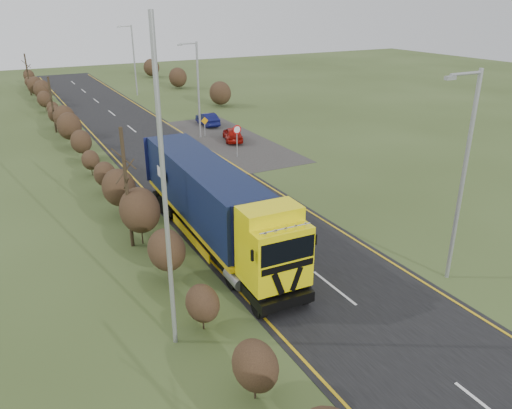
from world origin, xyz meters
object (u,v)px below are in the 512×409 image
object	(u,v)px
car_blue_sedan	(208,119)
streetlight_near	(462,171)
lorry	(213,201)
car_red_hatchback	(233,134)
speed_sign	(237,135)

from	to	relation	value
car_blue_sedan	streetlight_near	xyz separation A→B (m)	(-2.09, -31.58, 4.37)
lorry	car_blue_sedan	xyz separation A→B (m)	(9.76, 23.64, -1.70)
lorry	car_red_hatchback	size ratio (longest dim) A/B	4.08
car_red_hatchback	speed_sign	world-z (taller)	speed_sign
speed_sign	car_red_hatchback	bearing A→B (deg)	68.38
lorry	car_blue_sedan	world-z (taller)	lorry
lorry	speed_sign	bearing A→B (deg)	61.06
car_blue_sedan	streetlight_near	world-z (taller)	streetlight_near
streetlight_near	car_blue_sedan	bearing A→B (deg)	86.21
lorry	car_blue_sedan	size ratio (longest dim) A/B	3.99
lorry	streetlight_near	distance (m)	11.36
car_red_hatchback	car_blue_sedan	distance (m)	6.42
car_red_hatchback	car_blue_sedan	xyz separation A→B (m)	(0.37, 6.41, -0.01)
lorry	speed_sign	distance (m)	14.91
lorry	streetlight_near	size ratio (longest dim) A/B	1.62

